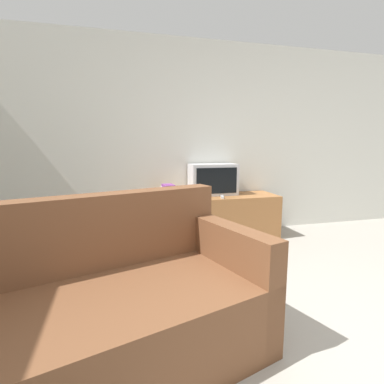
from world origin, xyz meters
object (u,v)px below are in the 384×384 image
at_px(couch, 87,320).
at_px(tv_stand, 214,217).
at_px(book_stack, 169,191).
at_px(remote_on_stand, 222,197).
at_px(television, 213,179).

bearing_deg(couch, tv_stand, 38.41).
xyz_separation_m(book_stack, remote_on_stand, (0.67, -0.10, -0.08)).
bearing_deg(remote_on_stand, tv_stand, 111.56).
bearing_deg(couch, television, 39.42).
height_order(television, couch, television).
xyz_separation_m(couch, remote_on_stand, (1.49, 1.93, 0.27)).
bearing_deg(television, tv_stand, -100.49).
xyz_separation_m(television, couch, (-1.46, -2.19, -0.47)).
distance_m(tv_stand, book_stack, 0.72).
height_order(tv_stand, remote_on_stand, remote_on_stand).
bearing_deg(book_stack, tv_stand, 4.85).
height_order(television, book_stack, television).
bearing_deg(television, remote_on_stand, -81.73).
distance_m(tv_stand, television, 0.51).
distance_m(tv_stand, remote_on_stand, 0.34).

